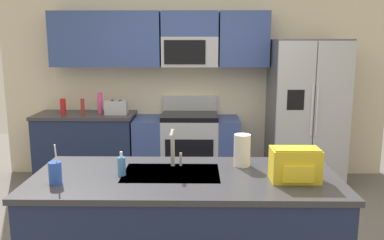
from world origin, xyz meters
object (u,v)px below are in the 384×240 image
(paper_towel_roll, at_px, (242,150))
(pepper_mill, at_px, (83,106))
(soap_dispenser, at_px, (122,166))
(refrigerator, at_px, (306,113))
(bottle_pink, at_px, (100,103))
(sink_faucet, at_px, (173,145))
(range_oven, at_px, (187,148))
(toaster, at_px, (116,107))
(drink_cup_blue, at_px, (55,173))
(backpack, at_px, (295,164))
(bottle_red, at_px, (63,106))

(paper_towel_roll, bearing_deg, pepper_mill, 129.38)
(pepper_mill, distance_m, soap_dispenser, 2.65)
(refrigerator, bearing_deg, soap_dispenser, -128.46)
(bottle_pink, height_order, sink_faucet, sink_faucet)
(range_oven, height_order, soap_dispenser, range_oven)
(toaster, xyz_separation_m, drink_cup_blue, (0.12, -2.59, -0.02))
(refrigerator, bearing_deg, bottle_pink, 178.37)
(pepper_mill, relative_size, backpack, 0.61)
(toaster, relative_size, bottle_pink, 1.02)
(toaster, bearing_deg, bottle_red, 179.71)
(pepper_mill, bearing_deg, refrigerator, -1.38)
(paper_towel_roll, bearing_deg, toaster, 122.34)
(sink_faucet, bearing_deg, toaster, 111.35)
(range_oven, bearing_deg, backpack, -72.84)
(bottle_red, bearing_deg, drink_cup_blue, -72.77)
(range_oven, distance_m, soap_dispenser, 2.55)
(drink_cup_blue, bearing_deg, backpack, 2.95)
(pepper_mill, height_order, drink_cup_blue, drink_cup_blue)
(bottle_pink, relative_size, sink_faucet, 0.97)
(sink_faucet, bearing_deg, bottle_pink, 115.56)
(drink_cup_blue, bearing_deg, soap_dispenser, 23.76)
(refrigerator, relative_size, pepper_mill, 9.47)
(range_oven, height_order, sink_faucet, sink_faucet)
(pepper_mill, bearing_deg, range_oven, 0.11)
(bottle_red, xyz_separation_m, backpack, (2.39, -2.52, 0.02))
(sink_faucet, distance_m, soap_dispenser, 0.41)
(sink_faucet, bearing_deg, drink_cup_blue, -153.26)
(sink_faucet, height_order, paper_towel_roll, sink_faucet)
(bottle_red, height_order, paper_towel_roll, paper_towel_roll)
(bottle_red, height_order, drink_cup_blue, drink_cup_blue)
(toaster, xyz_separation_m, bottle_pink, (-0.22, 0.06, 0.05))
(range_oven, bearing_deg, bottle_pink, 179.84)
(soap_dispenser, height_order, backpack, backpack)
(refrigerator, distance_m, pepper_mill, 2.87)
(toaster, relative_size, bottle_red, 1.39)
(range_oven, bearing_deg, toaster, -176.68)
(bottle_pink, xyz_separation_m, drink_cup_blue, (0.34, -2.65, -0.06))
(sink_faucet, height_order, drink_cup_blue, sink_faucet)
(drink_cup_blue, xyz_separation_m, backpack, (1.58, 0.08, 0.04))
(range_oven, bearing_deg, soap_dispenser, -98.89)
(refrigerator, height_order, drink_cup_blue, refrigerator)
(toaster, bearing_deg, drink_cup_blue, -87.43)
(bottle_red, distance_m, backpack, 3.47)
(refrigerator, relative_size, drink_cup_blue, 6.92)
(refrigerator, bearing_deg, toaster, 179.54)
(bottle_red, bearing_deg, refrigerator, -0.42)
(range_oven, xyz_separation_m, paper_towel_roll, (0.47, -2.23, 0.58))
(drink_cup_blue, distance_m, paper_towel_roll, 1.33)
(soap_dispenser, distance_m, paper_towel_roll, 0.90)
(range_oven, xyz_separation_m, soap_dispenser, (-0.39, -2.47, 0.53))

